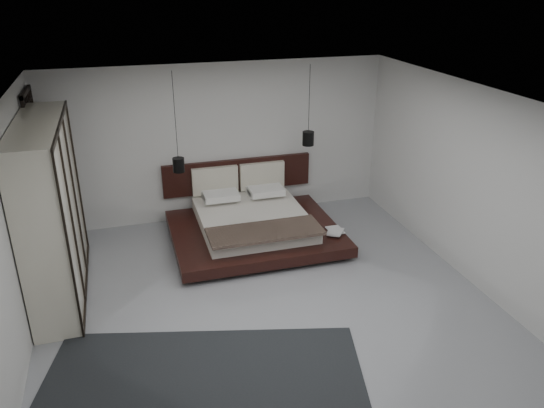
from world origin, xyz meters
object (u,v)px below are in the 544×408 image
object	(u,v)px
lattice_screen	(40,174)
pendant_right	(308,138)
bed	(252,222)
rug	(201,407)
pendant_left	(179,165)
wardrobe	(51,212)

from	to	relation	value
lattice_screen	pendant_right	distance (m)	4.37
bed	rug	world-z (taller)	bed
bed	rug	size ratio (longest dim) A/B	0.77
pendant_left	wardrobe	xyz separation A→B (m)	(-1.87, -1.25, -0.07)
wardrobe	lattice_screen	bearing A→B (deg)	100.46
pendant_left	rug	world-z (taller)	pendant_left
pendant_right	rug	bearing A→B (deg)	-122.91
lattice_screen	pendant_left	distance (m)	2.12
pendant_right	lattice_screen	bearing A→B (deg)	178.50
bed	wardrobe	bearing A→B (deg)	-164.61
wardrobe	rug	size ratio (longest dim) A/B	0.70
rug	bed	bearing A→B (deg)	67.57
bed	pendant_left	world-z (taller)	pendant_left
lattice_screen	rug	xyz separation A→B (m)	(1.75, -4.15, -1.29)
pendant_left	pendant_right	world-z (taller)	same
lattice_screen	wardrobe	size ratio (longest dim) A/B	1.04
pendant_right	pendant_left	bearing A→B (deg)	180.00
lattice_screen	rug	size ratio (longest dim) A/B	0.73
lattice_screen	pendant_left	world-z (taller)	pendant_left
bed	pendant_right	distance (m)	1.74
pendant_right	wardrobe	size ratio (longest dim) A/B	0.55
pendant_left	rug	xyz separation A→B (m)	(-0.37, -4.04, -1.28)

